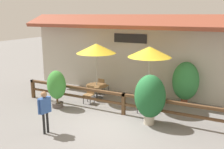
{
  "coord_description": "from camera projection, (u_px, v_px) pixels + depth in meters",
  "views": [
    {
      "loc": [
        4.05,
        -8.2,
        4.23
      ],
      "look_at": [
        -0.79,
        1.53,
        1.6
      ],
      "focal_mm": 40.0,
      "sensor_mm": 36.0,
      "label": 1
    }
  ],
  "objects": [
    {
      "name": "pedestrian",
      "position": [
        45.0,
        107.0,
        8.88
      ],
      "size": [
        0.28,
        0.55,
        1.59
      ],
      "rotation": [
        0.0,
        0.0,
        -1.79
      ],
      "color": "black",
      "rests_on": "ground"
    },
    {
      "name": "chair_near_wallside",
      "position": [
        103.0,
        85.0,
        13.55
      ],
      "size": [
        0.47,
        0.47,
        0.86
      ],
      "rotation": [
        0.0,
        0.0,
        3.0
      ],
      "color": "olive",
      "rests_on": "ground"
    },
    {
      "name": "chair_near_streetside",
      "position": [
        89.0,
        94.0,
        12.11
      ],
      "size": [
        0.43,
        0.43,
        0.86
      ],
      "rotation": [
        0.0,
        0.0,
        0.01
      ],
      "color": "olive",
      "rests_on": "ground"
    },
    {
      "name": "patio_umbrella_near",
      "position": [
        96.0,
        48.0,
        12.32
      ],
      "size": [
        1.98,
        1.98,
        2.86
      ],
      "color": "#B7B2A8",
      "rests_on": "ground"
    },
    {
      "name": "chair_middle_wallside",
      "position": [
        153.0,
        92.0,
        12.4
      ],
      "size": [
        0.48,
        0.48,
        0.86
      ],
      "rotation": [
        0.0,
        0.0,
        3.29
      ],
      "color": "olive",
      "rests_on": "ground"
    },
    {
      "name": "potted_plant_entrance_palm",
      "position": [
        186.0,
        81.0,
        11.8
      ],
      "size": [
        1.24,
        1.12,
        2.08
      ],
      "color": "brown",
      "rests_on": "ground"
    },
    {
      "name": "patio_umbrella_middle",
      "position": [
        150.0,
        52.0,
        11.2
      ],
      "size": [
        1.98,
        1.98,
        2.86
      ],
      "color": "#B7B2A8",
      "rests_on": "ground"
    },
    {
      "name": "potted_plant_tall_tropical",
      "position": [
        150.0,
        97.0,
        9.64
      ],
      "size": [
        1.22,
        1.1,
        2.0
      ],
      "color": "#B7AD99",
      "rests_on": "ground"
    },
    {
      "name": "dining_table_middle",
      "position": [
        148.0,
        95.0,
        11.67
      ],
      "size": [
        1.09,
        1.09,
        0.71
      ],
      "color": "brown",
      "rests_on": "ground"
    },
    {
      "name": "chair_middle_streetside",
      "position": [
        143.0,
        102.0,
        10.97
      ],
      "size": [
        0.45,
        0.45,
        0.86
      ],
      "rotation": [
        0.0,
        0.0,
        0.07
      ],
      "color": "olive",
      "rests_on": "ground"
    },
    {
      "name": "potted_plant_broad_leaf",
      "position": [
        57.0,
        86.0,
        11.43
      ],
      "size": [
        0.89,
        0.8,
        1.75
      ],
      "color": "#564C47",
      "rests_on": "ground"
    },
    {
      "name": "ground_plane",
      "position": [
        113.0,
        124.0,
        9.88
      ],
      "size": [
        60.0,
        60.0,
        0.0
      ],
      "primitive_type": "plane",
      "color": "slate"
    },
    {
      "name": "patio_railing",
      "position": [
        124.0,
        99.0,
        10.63
      ],
      "size": [
        10.4,
        0.14,
        0.95
      ],
      "color": "brown",
      "rests_on": "ground"
    },
    {
      "name": "building_facade",
      "position": [
        148.0,
        55.0,
        12.95
      ],
      "size": [
        14.28,
        1.49,
        4.23
      ],
      "color": "#BCB7A8",
      "rests_on": "ground"
    },
    {
      "name": "dining_table_near",
      "position": [
        97.0,
        88.0,
        12.8
      ],
      "size": [
        1.09,
        1.09,
        0.71
      ],
      "color": "brown",
      "rests_on": "ground"
    }
  ]
}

